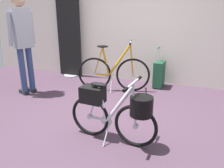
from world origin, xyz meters
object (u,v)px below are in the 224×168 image
at_px(visitor_near_wall, 22,37).
at_px(display_bike_left, 113,72).
at_px(rolling_suitcase, 159,74).
at_px(floor_banner_stand, 69,40).
at_px(folding_bike_foreground, 115,110).

bearing_deg(visitor_near_wall, display_bike_left, 26.49).
bearing_deg(rolling_suitcase, display_bike_left, -146.32).
relative_size(floor_banner_stand, visitor_near_wall, 1.04).
bearing_deg(display_bike_left, visitor_near_wall, -153.51).
relative_size(floor_banner_stand, folding_bike_foreground, 1.67).
relative_size(display_bike_left, rolling_suitcase, 1.68).
distance_m(folding_bike_foreground, visitor_near_wall, 2.45).
distance_m(visitor_near_wall, rolling_suitcase, 2.74).
xyz_separation_m(visitor_near_wall, rolling_suitcase, (2.29, 1.28, -0.79)).
height_order(floor_banner_stand, folding_bike_foreground, floor_banner_stand).
bearing_deg(display_bike_left, rolling_suitcase, 33.68).
height_order(folding_bike_foreground, visitor_near_wall, visitor_near_wall).
height_order(floor_banner_stand, display_bike_left, floor_banner_stand).
relative_size(folding_bike_foreground, visitor_near_wall, 0.62).
relative_size(visitor_near_wall, rolling_suitcase, 2.21).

